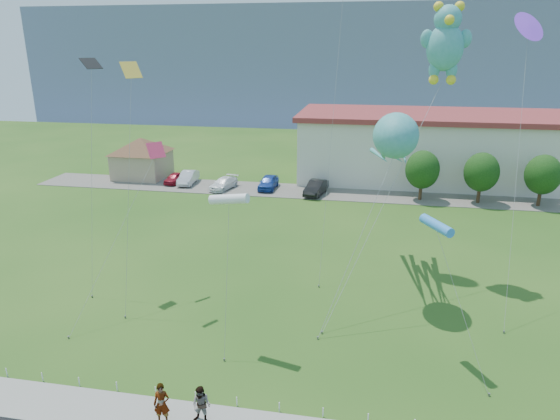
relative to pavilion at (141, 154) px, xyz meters
The scene contains 24 objects.
ground 45.05m from the pavilion, 57.72° to the right, with size 160.00×160.00×0.00m, color #224C15.
parking_strip 24.37m from the pavilion, ahead, with size 70.00×6.00×0.06m, color #59544C.
hill_ridge 85.96m from the pavilion, 73.69° to the left, with size 160.00×50.00×25.00m, color slate.
pavilion is the anchor object (origin of this frame).
warehouse 50.37m from the pavilion, ahead, with size 61.00×15.00×8.20m.
rope_fence 46.13m from the pavilion, 58.59° to the right, with size 26.05×0.05×0.50m.
tree_near 34.24m from the pavilion, ahead, with size 3.60×3.60×5.47m.
tree_mid 40.20m from the pavilion, ahead, with size 3.60×3.60×5.47m.
tree_far 46.18m from the pavilion, ahead, with size 3.60×3.60×5.47m.
pedestrian_left 45.73m from the pavilion, 63.88° to the right, with size 0.72×0.47×1.97m, color gray.
pedestrian_right 46.21m from the pavilion, 61.82° to the right, with size 0.87×0.68×1.80m, color gray.
parked_car_red 6.11m from the pavilion, 23.93° to the right, with size 1.47×3.65×1.24m, color maroon.
parked_car_silver 7.56m from the pavilion, 17.90° to the right, with size 1.60×4.58×1.51m, color silver.
parked_car_white 12.57m from the pavilion, 17.52° to the right, with size 1.83×4.50×1.30m, color white.
parked_car_blue 17.25m from the pavilion, ahead, with size 1.83×4.56×1.55m, color #1B3F99.
parked_car_black 23.10m from the pavilion, 10.01° to the right, with size 1.65×4.74×1.56m, color black.
octopus_kite 39.85m from the pavilion, 40.41° to the right, with size 5.25×13.74×12.14m.
teddy_bear_kite 41.58m from the pavilion, 33.44° to the right, with size 8.34×11.82×18.67m.
small_kite_pink 32.64m from the pavilion, 63.33° to the right, with size 3.40×8.40×9.93m.
small_kite_yellow 34.73m from the pavilion, 64.44° to the right, with size 1.29×3.93×15.02m.
small_kite_purple 45.70m from the pavilion, 29.26° to the right, with size 2.35×10.15×17.83m.
small_kite_white 40.59m from the pavilion, 57.89° to the right, with size 0.50×3.16×8.84m.
small_kite_black 31.94m from the pavilion, 68.98° to the right, with size 1.29×3.57×15.31m.
small_kite_cyan 46.35m from the pavilion, 46.26° to the right, with size 3.07×4.31×7.82m.
Camera 1 is at (4.44, -19.77, 15.87)m, focal length 32.00 mm.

